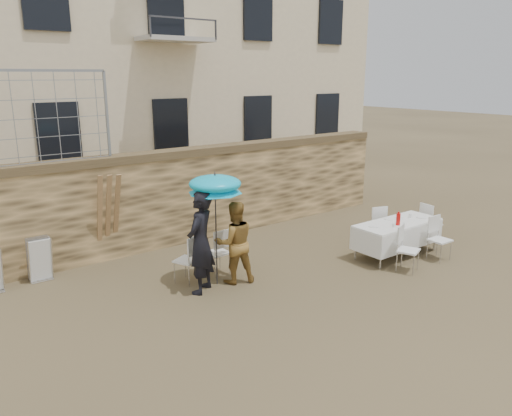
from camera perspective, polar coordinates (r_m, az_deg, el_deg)
ground at (r=8.45m, az=6.98°, el=-12.80°), size 80.00×80.00×0.00m
stone_wall at (r=11.92m, az=-9.66°, el=1.10°), size 13.00×0.50×2.20m
chain_link_fence at (r=10.60m, az=-24.87°, el=9.19°), size 3.20×0.06×1.80m
man_suit at (r=9.16m, az=-6.35°, el=-3.92°), size 0.84×0.78×1.93m
woman_dress at (r=9.59m, az=-2.46°, el=-3.95°), size 0.94×0.83×1.62m
umbrella at (r=9.19m, az=-4.69°, el=2.38°), size 1.01×1.01×2.04m
couple_chair_left at (r=9.78m, az=-7.92°, el=-5.76°), size 0.64×0.64×0.96m
couple_chair_right at (r=10.11m, az=-4.45°, el=-4.95°), size 0.50×0.50×0.96m
banquet_table at (r=11.47m, az=15.90°, el=-1.74°), size 2.10×0.85×0.78m
soda_bottle at (r=11.18m, az=15.94°, el=-1.25°), size 0.09×0.09×0.26m
table_chair_front_left at (r=10.66m, az=17.02°, el=-4.52°), size 0.62×0.62×0.96m
table_chair_front_right at (r=11.53m, az=20.28°, el=-3.32°), size 0.49×0.49×0.96m
table_chair_back at (r=12.16m, az=13.41°, el=-1.86°), size 0.61×0.61×0.96m
table_chair_side at (r=12.70m, az=19.32°, el=-1.59°), size 0.53×0.53×0.96m
chair_stack_right at (r=10.69m, az=-23.62°, el=-5.21°), size 0.46×0.32×0.92m
wood_planks at (r=11.02m, az=-15.95°, el=-0.96°), size 0.70×0.20×2.00m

